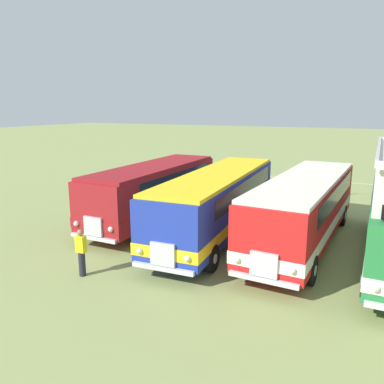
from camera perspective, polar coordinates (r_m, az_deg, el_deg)
The scene contains 4 objects.
bus_first_in_row at distance 20.23m, azimuth -5.53°, elevation 0.52°, with size 2.65×9.92×2.99m.
bus_second_in_row at distance 18.01m, azimuth 3.99°, elevation -0.94°, with size 3.08×11.65×2.99m.
bus_third_in_row at distance 17.47m, azimuth 16.42°, elevation -1.85°, with size 3.10×11.35×2.99m.
marshal_person at distance 14.37m, azimuth -16.07°, elevation -8.58°, with size 0.36×0.24×1.73m.
Camera 1 is at (-1.31, -16.62, 5.95)m, focal length 36.01 mm.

